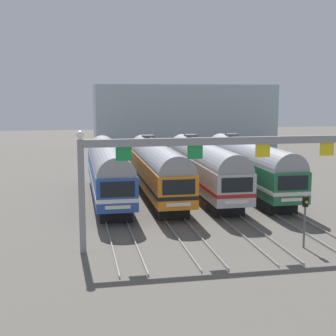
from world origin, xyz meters
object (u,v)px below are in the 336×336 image
commuter_train_blue (108,169)px  commuter_train_orange (157,167)px  yard_signal_mast (305,212)px  catenary_gantry (229,160)px  commuter_train_stainless (204,166)px  commuter_train_green (249,165)px

commuter_train_blue → commuter_train_orange: bearing=0.1°
commuter_train_blue → yard_signal_mast: size_ratio=5.77×
commuter_train_orange → commuter_train_blue: bearing=-179.9°
commuter_train_orange → catenary_gantry: 13.87m
commuter_train_blue → commuter_train_stainless: 8.32m
commuter_train_blue → catenary_gantry: 15.07m
commuter_train_stainless → yard_signal_mast: (2.08, -15.13, -0.51)m
commuter_train_blue → commuter_train_orange: 4.16m
commuter_train_orange → commuter_train_stainless: 4.16m
commuter_train_green → commuter_train_stainless: bearing=180.0°
commuter_train_stainless → commuter_train_blue: bearing=-180.0°
commuter_train_stainless → commuter_train_green: 4.16m
commuter_train_orange → commuter_train_stainless: size_ratio=1.00×
commuter_train_stainless → commuter_train_green: (4.16, 0.00, 0.00)m
commuter_train_green → yard_signal_mast: (-2.08, -15.13, -0.51)m
commuter_train_orange → yard_signal_mast: size_ratio=5.77×
commuter_train_stainless → commuter_train_green: same height
commuter_train_orange → yard_signal_mast: 16.38m
yard_signal_mast → commuter_train_green: bearing=82.2°
catenary_gantry → commuter_train_orange: bearing=98.8°
commuter_train_orange → commuter_train_stainless: bearing=0.0°
commuter_train_blue → commuter_train_stainless: commuter_train_stainless is taller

